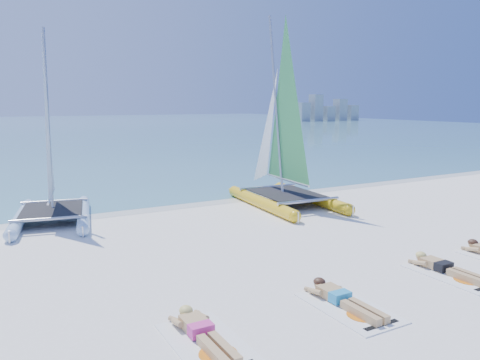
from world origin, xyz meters
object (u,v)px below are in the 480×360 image
(catamaran_yellow, at_px, (280,143))
(catamaran_blue, at_px, (49,162))
(sunbather_b, at_px, (342,298))
(towel_a, at_px, (208,344))
(sunbather_c, at_px, (445,267))
(towel_c, at_px, (453,275))
(towel_b, at_px, (349,308))
(sunbather_a, at_px, (202,331))

(catamaran_yellow, bearing_deg, catamaran_blue, 175.67)
(catamaran_yellow, bearing_deg, sunbather_b, -112.09)
(towel_a, xyz_separation_m, sunbather_c, (5.59, 0.24, 0.11))
(towel_a, bearing_deg, towel_c, 0.51)
(towel_c, xyz_separation_m, sunbather_c, (0.00, 0.19, 0.11))
(towel_c, bearing_deg, catamaran_yellow, 83.64)
(sunbather_b, bearing_deg, sunbather_c, 2.67)
(catamaran_blue, height_order, towel_b, catamaran_blue)
(sunbather_a, bearing_deg, towel_a, -90.00)
(towel_b, bearing_deg, towel_a, 178.13)
(catamaran_yellow, xyz_separation_m, towel_a, (-6.44, -7.73, -2.11))
(catamaran_blue, relative_size, towel_b, 3.22)
(sunbather_b, bearing_deg, catamaran_blue, 112.38)
(towel_a, height_order, towel_b, same)
(towel_c, bearing_deg, towel_b, -177.33)
(sunbather_a, bearing_deg, catamaran_yellow, 49.50)
(sunbather_a, bearing_deg, catamaran_blue, 96.27)
(catamaran_blue, distance_m, towel_a, 9.08)
(catamaran_yellow, relative_size, towel_a, 3.64)
(catamaran_yellow, xyz_separation_m, towel_b, (-3.79, -7.82, -2.11))
(sunbather_b, distance_m, sunbather_c, 2.94)
(catamaran_yellow, bearing_deg, towel_a, -125.46)
(catamaran_yellow, relative_size, sunbather_c, 3.90)
(catamaran_yellow, height_order, towel_a, catamaran_yellow)
(towel_b, bearing_deg, towel_c, 2.67)
(towel_b, relative_size, sunbather_b, 1.07)
(towel_a, distance_m, towel_b, 2.65)
(catamaran_yellow, height_order, sunbather_c, catamaran_yellow)
(catamaran_yellow, distance_m, towel_a, 10.28)
(catamaran_blue, bearing_deg, sunbather_a, -72.44)
(catamaran_yellow, bearing_deg, sunbather_c, -92.19)
(catamaran_yellow, xyz_separation_m, towel_c, (-0.86, -7.68, -2.11))
(catamaran_yellow, distance_m, sunbather_c, 7.80)
(catamaran_yellow, height_order, towel_b, catamaran_yellow)
(towel_a, distance_m, sunbather_a, 0.22)
(sunbather_b, bearing_deg, towel_a, -177.73)
(sunbather_a, distance_m, towel_b, 2.67)
(towel_b, bearing_deg, catamaran_blue, 111.95)
(catamaran_blue, relative_size, catamaran_yellow, 0.89)
(catamaran_yellow, distance_m, sunbather_b, 8.75)
(catamaran_yellow, relative_size, towel_c, 3.64)
(towel_a, distance_m, sunbather_c, 5.59)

